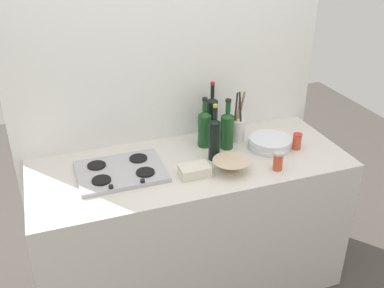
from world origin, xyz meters
TOP-DOWN VIEW (x-y plane):
  - ground_plane at (0.00, 0.00)m, footprint 6.00×6.00m
  - counter_block at (0.00, 0.00)m, footprint 1.80×0.70m
  - backsplash_panel at (0.00, 0.38)m, footprint 1.90×0.06m
  - stovetop_hob at (-0.40, 0.02)m, footprint 0.47×0.35m
  - plate_stack at (0.50, 0.01)m, footprint 0.25×0.26m
  - wine_bottle_leftmost at (0.14, 0.17)m, footprint 0.08×0.08m
  - wine_bottle_mid_left at (0.22, 0.24)m, footprint 0.07×0.07m
  - wine_bottle_mid_right at (0.26, 0.10)m, footprint 0.08×0.08m
  - wine_bottle_rightmost at (0.13, -0.00)m, footprint 0.07×0.07m
  - mixing_bowl at (0.17, -0.16)m, footprint 0.20×0.20m
  - butter_dish at (-0.03, -0.13)m, footprint 0.16×0.11m
  - utensil_crock at (0.36, 0.17)m, footprint 0.09×0.09m
  - condiment_jar_front at (0.64, -0.05)m, footprint 0.05×0.05m
  - condiment_jar_rear at (0.42, -0.23)m, footprint 0.05×0.05m

SIDE VIEW (x-z plane):
  - ground_plane at x=0.00m, z-range 0.00..0.00m
  - counter_block at x=0.00m, z-range 0.00..0.90m
  - stovetop_hob at x=-0.40m, z-range 0.89..0.93m
  - butter_dish at x=-0.03m, z-range 0.90..0.96m
  - plate_stack at x=0.50m, z-range 0.90..0.97m
  - mixing_bowl at x=0.17m, z-range 0.90..0.97m
  - condiment_jar_front at x=0.64m, z-range 0.90..1.00m
  - condiment_jar_rear at x=0.42m, z-range 0.90..1.01m
  - utensil_crock at x=0.36m, z-range 0.82..1.14m
  - wine_bottle_leftmost at x=0.14m, z-range 0.87..1.18m
  - wine_bottle_mid_right at x=0.26m, z-range 0.87..1.18m
  - wine_bottle_rightmost at x=0.13m, z-range 0.86..1.20m
  - wine_bottle_mid_left at x=0.22m, z-range 0.86..1.23m
  - backsplash_panel at x=0.00m, z-range 0.00..2.26m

